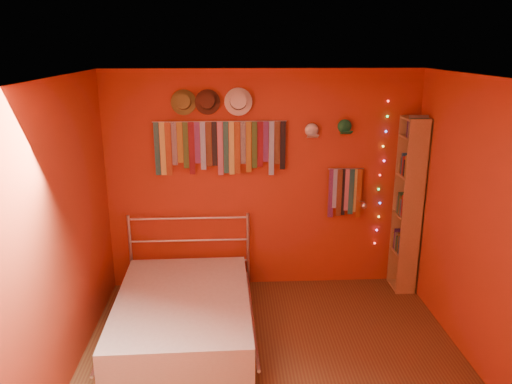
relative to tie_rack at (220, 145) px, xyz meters
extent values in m
plane|color=brown|center=(0.48, -1.68, -1.69)|extent=(3.50, 3.50, 0.00)
cube|color=#B0381C|center=(0.48, 0.07, -0.44)|extent=(3.50, 0.02, 2.50)
cube|color=#B0381C|center=(2.23, -1.68, -0.44)|extent=(0.02, 3.50, 2.50)
cube|color=#B0381C|center=(-1.27, -1.68, -0.44)|extent=(0.02, 3.50, 2.50)
cube|color=white|center=(0.48, -1.68, 0.81)|extent=(3.50, 3.50, 0.02)
cylinder|color=silver|center=(0.00, 0.02, 0.25)|extent=(1.45, 0.01, 0.01)
cube|color=#1A535B|center=(-0.68, 0.01, -0.04)|extent=(0.06, 0.01, 0.58)
cube|color=#C8CC51|center=(-0.62, 0.00, -0.04)|extent=(0.06, 0.01, 0.58)
cube|color=maroon|center=(-0.56, -0.01, -0.04)|extent=(0.06, 0.01, 0.59)
cube|color=navy|center=(-0.49, 0.01, 0.02)|extent=(0.06, 0.01, 0.47)
cube|color=olive|center=(-0.43, 0.00, 0.03)|extent=(0.06, 0.01, 0.45)
cube|color=#2E4E1F|center=(-0.37, -0.01, 0.00)|extent=(0.06, 0.01, 0.51)
cube|color=maroon|center=(-0.31, 0.01, -0.04)|extent=(0.06, 0.01, 0.58)
cube|color=#511964|center=(-0.24, 0.00, 0.03)|extent=(0.06, 0.01, 0.45)
cube|color=#7398CE|center=(-0.18, -0.01, -0.01)|extent=(0.06, 0.01, 0.53)
cube|color=#462C17|center=(-0.12, 0.01, 0.01)|extent=(0.06, 0.01, 0.49)
cube|color=black|center=(-0.06, 0.00, 0.01)|extent=(0.06, 0.01, 0.48)
cube|color=#AB5575|center=(0.00, -0.01, -0.04)|extent=(0.06, 0.01, 0.59)
cube|color=#18554A|center=(0.07, 0.01, -0.03)|extent=(0.06, 0.01, 0.57)
cube|color=#B9B84A|center=(0.13, 0.00, -0.04)|extent=(0.06, 0.01, 0.59)
cube|color=brown|center=(0.19, -0.01, -0.03)|extent=(0.06, 0.01, 0.58)
cube|color=navy|center=(0.25, 0.01, 0.02)|extent=(0.06, 0.01, 0.47)
cube|color=#895E18|center=(0.32, 0.00, -0.03)|extent=(0.06, 0.01, 0.56)
cube|color=#1E471C|center=(0.38, -0.01, 0.00)|extent=(0.06, 0.01, 0.52)
cube|color=maroon|center=(0.44, 0.01, 0.00)|extent=(0.06, 0.01, 0.50)
cube|color=#45175D|center=(0.50, 0.00, 0.03)|extent=(0.06, 0.01, 0.44)
cube|color=#7DAEDF|center=(0.56, -0.01, -0.04)|extent=(0.06, 0.01, 0.60)
cube|color=#512F1B|center=(0.63, 0.01, 0.02)|extent=(0.06, 0.01, 0.48)
cube|color=black|center=(0.69, 0.00, -0.01)|extent=(0.06, 0.01, 0.54)
cylinder|color=silver|center=(1.41, 0.02, -0.29)|extent=(0.40, 0.01, 0.01)
cube|color=#441A68|center=(1.25, 0.01, -0.57)|extent=(0.06, 0.01, 0.57)
cube|color=#7C9FDE|center=(1.30, 0.00, -0.52)|extent=(0.06, 0.01, 0.46)
cube|color=#502A1A|center=(1.34, -0.01, -0.56)|extent=(0.06, 0.01, 0.55)
cube|color=black|center=(1.39, 0.01, -0.56)|extent=(0.06, 0.01, 0.55)
cube|color=#A15070|center=(1.43, 0.00, -0.53)|extent=(0.06, 0.01, 0.49)
cube|color=#195758|center=(1.48, -0.01, -0.56)|extent=(0.06, 0.01, 0.53)
cube|color=#AFA746|center=(1.52, 0.01, -0.54)|extent=(0.06, 0.01, 0.51)
cube|color=maroon|center=(1.57, 0.00, -0.58)|extent=(0.06, 0.01, 0.57)
cylinder|color=olive|center=(-0.37, 0.01, 0.46)|extent=(0.27, 0.07, 0.27)
cylinder|color=olive|center=(-0.37, -0.04, 0.47)|extent=(0.16, 0.13, 0.18)
cylinder|color=#332314|center=(-0.37, -0.02, 0.47)|extent=(0.16, 0.05, 0.17)
cylinder|color=#442418|center=(-0.12, 0.01, 0.46)|extent=(0.27, 0.07, 0.27)
cylinder|color=#442418|center=(-0.12, -0.04, 0.48)|extent=(0.16, 0.13, 0.18)
cylinder|color=black|center=(-0.12, -0.02, 0.47)|extent=(0.16, 0.05, 0.16)
cylinder|color=white|center=(0.21, 0.01, 0.47)|extent=(0.30, 0.07, 0.29)
cylinder|color=white|center=(0.21, -0.05, 0.48)|extent=(0.18, 0.15, 0.19)
cylinder|color=black|center=(0.21, -0.02, 0.47)|extent=(0.18, 0.06, 0.18)
ellipsoid|color=white|center=(1.00, 0.02, 0.15)|extent=(0.16, 0.12, 0.16)
cube|color=white|center=(1.00, -0.09, 0.10)|extent=(0.12, 0.09, 0.05)
ellipsoid|color=#19723D|center=(1.37, 0.02, 0.19)|extent=(0.17, 0.13, 0.17)
cube|color=#19723D|center=(1.37, -0.09, 0.14)|extent=(0.12, 0.09, 0.05)
sphere|color=#FF3333|center=(1.84, 0.03, 0.46)|extent=(0.02, 0.02, 0.02)
sphere|color=#33FF4C|center=(1.84, 0.03, 0.29)|extent=(0.02, 0.02, 0.02)
sphere|color=#4C66FF|center=(1.84, 0.03, 0.13)|extent=(0.02, 0.02, 0.02)
sphere|color=yellow|center=(1.82, 0.03, -0.04)|extent=(0.02, 0.02, 0.02)
sphere|color=#FF4CCC|center=(1.84, 0.03, -0.20)|extent=(0.02, 0.02, 0.02)
sphere|color=#FF3333|center=(1.80, 0.03, -0.37)|extent=(0.02, 0.02, 0.02)
sphere|color=#33FF4C|center=(1.80, 0.03, -0.54)|extent=(0.02, 0.02, 0.02)
sphere|color=#4C66FF|center=(1.83, 0.03, -0.70)|extent=(0.02, 0.02, 0.02)
sphere|color=yellow|center=(1.83, 0.03, -0.87)|extent=(0.02, 0.02, 0.02)
sphere|color=#FF4CCC|center=(1.81, 0.03, -1.04)|extent=(0.02, 0.02, 0.02)
sphere|color=#FF3333|center=(1.80, 0.03, -1.20)|extent=(0.02, 0.02, 0.02)
cylinder|color=silver|center=(1.58, 0.05, -0.68)|extent=(0.03, 0.03, 0.03)
cylinder|color=silver|center=(1.58, -0.07, -0.65)|extent=(0.01, 0.25, 0.08)
sphere|color=white|center=(1.58, -0.20, -0.66)|extent=(0.07, 0.07, 0.07)
cube|color=olive|center=(2.10, -0.31, -0.69)|extent=(0.24, 0.02, 2.00)
cube|color=olive|center=(2.10, 0.01, -0.69)|extent=(0.24, 0.02, 2.00)
cube|color=olive|center=(2.21, -0.15, -0.69)|extent=(0.02, 0.34, 2.00)
cube|color=olive|center=(2.10, -0.15, -1.67)|extent=(0.24, 0.32, 0.02)
cube|color=olive|center=(2.10, -0.15, -1.24)|extent=(0.24, 0.32, 0.02)
cube|color=olive|center=(2.10, -0.15, -0.79)|extent=(0.24, 0.32, 0.02)
cube|color=olive|center=(2.10, -0.15, -0.34)|extent=(0.24, 0.32, 0.02)
cube|color=olive|center=(2.10, -0.15, 0.09)|extent=(0.24, 0.32, 0.02)
cube|color=olive|center=(2.10, -0.15, 0.29)|extent=(0.24, 0.32, 0.02)
cylinder|color=silver|center=(-1.04, -0.03, -1.23)|extent=(0.03, 0.03, 0.91)
cylinder|color=silver|center=(0.30, -0.03, -1.23)|extent=(0.03, 0.03, 0.91)
cylinder|color=silver|center=(-0.37, -0.03, -1.35)|extent=(1.34, 0.02, 0.02)
cylinder|color=silver|center=(-0.37, -0.03, -1.10)|extent=(1.34, 0.02, 0.02)
cylinder|color=silver|center=(-0.37, -0.03, -0.83)|extent=(1.34, 0.02, 0.02)
cube|color=beige|center=(-0.37, -1.00, -1.48)|extent=(1.31, 1.84, 0.36)
cylinder|color=silver|center=(-1.04, -1.00, -1.50)|extent=(0.06, 1.82, 0.03)
cylinder|color=silver|center=(0.30, -1.00, -1.50)|extent=(0.06, 1.82, 0.03)
camera|label=1|loc=(0.11, -5.36, 1.06)|focal=35.00mm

